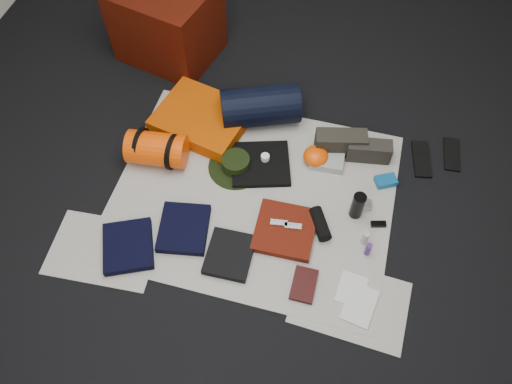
% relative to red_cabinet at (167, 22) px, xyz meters
% --- Properties ---
extents(floor, '(4.50, 4.50, 0.02)m').
position_rel_red_cabinet_xyz_m(floor, '(0.87, -1.02, -0.27)').
color(floor, black).
rests_on(floor, ground).
extents(newspaper_mat, '(1.60, 1.30, 0.01)m').
position_rel_red_cabinet_xyz_m(newspaper_mat, '(0.87, -1.02, -0.25)').
color(newspaper_mat, beige).
rests_on(newspaper_mat, floor).
extents(newspaper_sheet_front_left, '(0.61, 0.44, 0.00)m').
position_rel_red_cabinet_xyz_m(newspaper_sheet_front_left, '(0.17, -1.57, -0.26)').
color(newspaper_sheet_front_left, beige).
rests_on(newspaper_sheet_front_left, floor).
extents(newspaper_sheet_front_right, '(0.60, 0.43, 0.00)m').
position_rel_red_cabinet_xyz_m(newspaper_sheet_front_right, '(1.52, -1.52, -0.26)').
color(newspaper_sheet_front_right, beige).
rests_on(newspaper_sheet_front_right, floor).
extents(red_cabinet, '(0.72, 0.64, 0.52)m').
position_rel_red_cabinet_xyz_m(red_cabinet, '(0.00, 0.00, 0.00)').
color(red_cabinet, '#450F05').
rests_on(red_cabinet, floor).
extents(sleeping_pad, '(0.63, 0.55, 0.10)m').
position_rel_red_cabinet_xyz_m(sleeping_pad, '(0.42, -0.59, -0.20)').
color(sleeping_pad, '#C64702').
rests_on(sleeping_pad, newspaper_mat).
extents(stuff_sack, '(0.37, 0.24, 0.20)m').
position_rel_red_cabinet_xyz_m(stuff_sack, '(0.25, -0.92, -0.15)').
color(stuff_sack, '#F84704').
rests_on(stuff_sack, newspaper_mat).
extents(sack_strap_left, '(0.02, 0.22, 0.22)m').
position_rel_red_cabinet_xyz_m(sack_strap_left, '(0.15, -0.92, -0.14)').
color(sack_strap_left, black).
rests_on(sack_strap_left, newspaper_mat).
extents(sack_strap_right, '(0.02, 0.22, 0.22)m').
position_rel_red_cabinet_xyz_m(sack_strap_right, '(0.35, -0.92, -0.14)').
color(sack_strap_right, black).
rests_on(sack_strap_right, newspaper_mat).
extents(navy_duffel, '(0.54, 0.42, 0.25)m').
position_rel_red_cabinet_xyz_m(navy_duffel, '(0.77, -0.46, -0.13)').
color(navy_duffel, black).
rests_on(navy_duffel, newspaper_mat).
extents(boonie_brim, '(0.34, 0.34, 0.01)m').
position_rel_red_cabinet_xyz_m(boonie_brim, '(0.72, -0.86, -0.25)').
color(boonie_brim, black).
rests_on(boonie_brim, newspaper_mat).
extents(boonie_crown, '(0.17, 0.17, 0.08)m').
position_rel_red_cabinet_xyz_m(boonie_crown, '(0.72, -0.86, -0.21)').
color(boonie_crown, black).
rests_on(boonie_crown, boonie_brim).
extents(hiking_boot_left, '(0.32, 0.18, 0.15)m').
position_rel_red_cabinet_xyz_m(hiking_boot_left, '(1.30, -0.58, -0.18)').
color(hiking_boot_left, '#2D2A23').
rests_on(hiking_boot_left, newspaper_mat).
extents(hiking_boot_right, '(0.27, 0.14, 0.13)m').
position_rel_red_cabinet_xyz_m(hiking_boot_right, '(1.47, -0.58, -0.19)').
color(hiking_boot_right, '#2D2A23').
rests_on(hiking_boot_right, newspaper_mat).
extents(flip_flop_left, '(0.15, 0.28, 0.01)m').
position_rel_red_cabinet_xyz_m(flip_flop_left, '(1.80, -0.51, -0.25)').
color(flip_flop_left, black).
rests_on(flip_flop_left, floor).
extents(flip_flop_right, '(0.11, 0.26, 0.01)m').
position_rel_red_cabinet_xyz_m(flip_flop_right, '(1.98, -0.43, -0.25)').
color(flip_flop_right, black).
rests_on(flip_flop_right, floor).
extents(trousers_navy_a, '(0.36, 0.38, 0.05)m').
position_rel_red_cabinet_xyz_m(trousers_navy_a, '(0.31, -1.53, -0.23)').
color(trousers_navy_a, black).
rests_on(trousers_navy_a, newspaper_mat).
extents(trousers_navy_b, '(0.31, 0.34, 0.05)m').
position_rel_red_cabinet_xyz_m(trousers_navy_b, '(0.56, -1.35, -0.23)').
color(trousers_navy_b, black).
rests_on(trousers_navy_b, newspaper_mat).
extents(trousers_charcoal, '(0.25, 0.28, 0.04)m').
position_rel_red_cabinet_xyz_m(trousers_charcoal, '(0.85, -1.44, -0.23)').
color(trousers_charcoal, black).
rests_on(trousers_charcoal, newspaper_mat).
extents(black_tshirt, '(0.42, 0.41, 0.03)m').
position_rel_red_cabinet_xyz_m(black_tshirt, '(0.86, -0.81, -0.23)').
color(black_tshirt, black).
rests_on(black_tshirt, newspaper_mat).
extents(red_shirt, '(0.33, 0.33, 0.04)m').
position_rel_red_cabinet_xyz_m(red_shirt, '(1.11, -1.21, -0.23)').
color(red_shirt, '#561409').
rests_on(red_shirt, newspaper_mat).
extents(orange_stuff_sack, '(0.16, 0.16, 0.10)m').
position_rel_red_cabinet_xyz_m(orange_stuff_sack, '(1.17, -0.69, -0.20)').
color(orange_stuff_sack, '#F84704').
rests_on(orange_stuff_sack, newspaper_mat).
extents(first_aid_pouch, '(0.21, 0.16, 0.05)m').
position_rel_red_cabinet_xyz_m(first_aid_pouch, '(1.24, -0.69, -0.23)').
color(first_aid_pouch, '#919992').
rests_on(first_aid_pouch, newspaper_mat).
extents(water_bottle, '(0.08, 0.08, 0.18)m').
position_rel_red_cabinet_xyz_m(water_bottle, '(1.47, -1.00, -0.16)').
color(water_bottle, black).
rests_on(water_bottle, newspaper_mat).
extents(speaker, '(0.16, 0.20, 0.07)m').
position_rel_red_cabinet_xyz_m(speaker, '(1.29, -1.14, -0.21)').
color(speaker, black).
rests_on(speaker, newspaper_mat).
extents(compact_camera, '(0.11, 0.08, 0.04)m').
position_rel_red_cabinet_xyz_m(compact_camera, '(1.50, -0.94, -0.23)').
color(compact_camera, '#AFB0B4').
rests_on(compact_camera, newspaper_mat).
extents(cyan_case, '(0.14, 0.12, 0.04)m').
position_rel_red_cabinet_xyz_m(cyan_case, '(1.61, -0.74, -0.23)').
color(cyan_case, '#0D5384').
rests_on(cyan_case, newspaper_mat).
extents(toiletry_purple, '(0.04, 0.04, 0.09)m').
position_rel_red_cabinet_xyz_m(toiletry_purple, '(1.56, -1.23, -0.20)').
color(toiletry_purple, '#482370').
rests_on(toiletry_purple, newspaper_mat).
extents(toiletry_clear, '(0.04, 0.04, 0.10)m').
position_rel_red_cabinet_xyz_m(toiletry_clear, '(1.54, -1.17, -0.20)').
color(toiletry_clear, '#A9AEAA').
rests_on(toiletry_clear, newspaper_mat).
extents(paperback_book, '(0.12, 0.19, 0.03)m').
position_rel_red_cabinet_xyz_m(paperback_book, '(1.27, -1.50, -0.24)').
color(paperback_book, black).
rests_on(paperback_book, newspaper_mat).
extents(map_booklet, '(0.18, 0.24, 0.01)m').
position_rel_red_cabinet_xyz_m(map_booklet, '(1.57, -1.53, -0.25)').
color(map_booklet, silver).
rests_on(map_booklet, newspaper_mat).
extents(map_printout, '(0.16, 0.19, 0.01)m').
position_rel_red_cabinet_xyz_m(map_printout, '(1.52, -1.45, -0.25)').
color(map_printout, silver).
rests_on(map_printout, newspaper_mat).
extents(sunglasses, '(0.09, 0.06, 0.02)m').
position_rel_red_cabinet_xyz_m(sunglasses, '(1.60, -1.04, -0.24)').
color(sunglasses, black).
rests_on(sunglasses, newspaper_mat).
extents(key_cluster, '(0.08, 0.08, 0.01)m').
position_rel_red_cabinet_xyz_m(key_cluster, '(0.28, -1.59, -0.25)').
color(key_cluster, '#AFB0B4').
rests_on(key_cluster, newspaper_mat).
extents(tape_roll, '(0.05, 0.05, 0.03)m').
position_rel_red_cabinet_xyz_m(tape_roll, '(0.88, -0.78, -0.20)').
color(tape_roll, white).
rests_on(tape_roll, black_tshirt).
extents(energy_bar_a, '(0.10, 0.05, 0.01)m').
position_rel_red_cabinet_xyz_m(energy_bar_a, '(1.07, -1.19, -0.20)').
color(energy_bar_a, '#AFB0B4').
rests_on(energy_bar_a, red_shirt).
extents(energy_bar_b, '(0.10, 0.05, 0.01)m').
position_rel_red_cabinet_xyz_m(energy_bar_b, '(1.15, -1.19, -0.20)').
color(energy_bar_b, '#AFB0B4').
rests_on(energy_bar_b, red_shirt).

